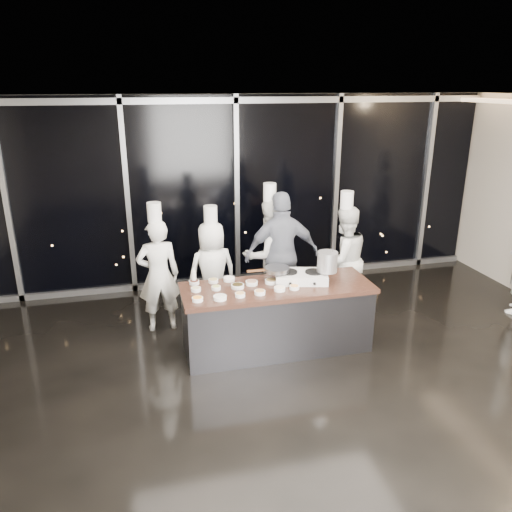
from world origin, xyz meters
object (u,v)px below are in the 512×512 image
Objects in this scene: stock_pot at (327,262)px; stove at (301,277)px; demo_counter at (277,317)px; frying_pan at (276,269)px; chef_left at (212,271)px; chef_center at (269,255)px; chef_right at (343,259)px; guest at (282,255)px; chef_far_left at (158,274)px.

stove is at bearing 165.76° from stock_pot.
demo_counter is 3.30× the size of stove.
frying_pan is 0.67m from stock_pot.
demo_counter is at bearing -152.72° from stove.
frying_pan is at bearing 116.16° from chef_left.
demo_counter is at bearing 66.57° from chef_center.
stove is 1.29m from chef_right.
demo_counter is at bearing -87.13° from frying_pan.
demo_counter is 1.66m from chef_right.
chef_left is (-1.02, 0.99, -0.19)m from stove.
stock_pot is at bearing 96.56° from chef_center.
stove is 0.94m from guest.
chef_right is at bearing 150.92° from chef_center.
chef_center is 1.05× the size of guest.
stove is 2.00m from chef_far_left.
chef_far_left reaches higher than chef_left.
chef_right is at bearing 55.28° from stove.
chef_center is 0.27m from guest.
chef_left reaches higher than demo_counter.
guest reaches higher than frying_pan.
chef_right is (1.28, 0.77, -0.23)m from frying_pan.
frying_pan is 1.52m from chef_right.
stove is at bearing 31.72° from chef_right.
frying_pan is 0.34× the size of chef_left.
demo_counter is 9.35× the size of stock_pot.
chef_far_left is (-2.12, 0.96, -0.34)m from stock_pot.
chef_left reaches higher than frying_pan.
chef_far_left is at bearing 3.87° from guest.
guest is (1.04, -0.05, 0.18)m from chef_left.
chef_left is at bearing 149.98° from stove.
stove is 0.39m from stock_pot.
stove is 1.27× the size of frying_pan.
guest is at bearing 82.66° from frying_pan.
chef_center reaches higher than chef_far_left.
frying_pan is at bearing 78.85° from demo_counter.
stock_pot reaches higher than demo_counter.
guest reaches higher than stove.
chef_right reaches higher than frying_pan.
chef_far_left is 1.82m from guest.
chef_left is (0.77, 0.12, -0.07)m from chef_far_left.
demo_counter is 1.41× the size of chef_left.
chef_far_left is 2.77m from chef_right.
guest is (1.82, 0.07, 0.11)m from chef_far_left.
chef_right is at bearing 164.44° from chef_left.
chef_left is 0.93m from chef_center.
chef_left is at bearing -13.54° from chef_right.
guest is (0.02, 0.94, -0.02)m from stove.
chef_left is 0.88× the size of chef_center.
stock_pot is 0.14× the size of chef_right.
chef_right reaches higher than stock_pot.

